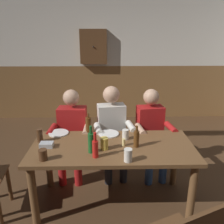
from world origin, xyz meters
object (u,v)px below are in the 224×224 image
person_2 (151,129)px  bottle_3 (89,125)px  plate_1 (59,133)px  pint_glass_0 (104,144)px  wall_dart_cabinet (93,47)px  person_1 (112,128)px  pint_glass_2 (128,155)px  pint_glass_1 (40,135)px  dining_table (113,154)px  person_0 (72,130)px  bottle_1 (91,142)px  bottle_0 (95,148)px  bottle_2 (136,138)px  condiment_caddy (47,145)px  plate_0 (109,134)px  pint_glass_3 (125,134)px  table_candle (124,142)px  pint_glass_4 (43,155)px

person_2 → bottle_3: 0.88m
plate_1 → pint_glass_0: bearing=-36.2°
wall_dart_cabinet → person_1: bearing=-81.0°
person_2 → pint_glass_2: bearing=58.9°
person_1 → pint_glass_1: person_1 is taller
dining_table → person_0: size_ratio=1.48×
person_1 → bottle_1: bearing=63.8°
bottle_0 → bottle_2: size_ratio=1.08×
bottle_3 → pint_glass_2: 0.79m
condiment_caddy → plate_0: bearing=25.0°
bottle_3 → condiment_caddy: bearing=-140.0°
person_2 → plate_1: size_ratio=4.98×
person_0 → pint_glass_1: person_0 is taller
person_0 → wall_dart_cabinet: bearing=-93.3°
person_1 → bottle_1: 0.82m
person_0 → plate_1: person_0 is taller
person_1 → condiment_caddy: (-0.72, -0.64, 0.08)m
condiment_caddy → pint_glass_3: (0.85, 0.17, 0.03)m
plate_0 → person_1: bearing=81.2°
person_2 → pint_glass_0: person_2 is taller
bottle_3 → pint_glass_0: (0.19, -0.42, -0.04)m
table_candle → pint_glass_2: size_ratio=0.62×
person_2 → plate_1: (-1.18, -0.29, 0.09)m
bottle_2 → pint_glass_1: (-1.06, 0.15, -0.02)m
person_1 → dining_table: bearing=79.5°
bottle_1 → bottle_3: size_ratio=1.15×
bottle_1 → bottle_2: 0.48m
table_candle → wall_dart_cabinet: (-0.45, 2.81, 0.83)m
bottle_2 → pint_glass_0: bearing=-171.9°
plate_1 → table_candle: bearing=-23.6°
person_0 → person_2: person_2 is taller
table_candle → pint_glass_1: pint_glass_1 is taller
person_1 → bottle_0: 0.90m
plate_0 → pint_glass_0: (-0.05, -0.37, 0.06)m
bottle_1 → pint_glass_2: 0.41m
pint_glass_1 → plate_0: bearing=12.8°
condiment_caddy → table_candle: bearing=0.8°
person_0 → table_candle: (0.65, -0.62, 0.12)m
person_2 → pint_glass_3: person_2 is taller
plate_0 → pint_glass_0: bearing=-97.3°
person_1 → plate_1: 0.72m
pint_glass_4 → table_candle: bearing=19.3°
pint_glass_2 → wall_dart_cabinet: size_ratio=0.18×
plate_1 → bottle_2: (0.90, -0.36, 0.09)m
person_2 → plate_0: size_ratio=4.84×
dining_table → plate_0: plate_0 is taller
person_2 → pint_glass_0: size_ratio=9.11×
person_2 → pint_glass_4: size_ratio=10.85×
bottle_1 → pint_glass_4: bottle_1 is taller
plate_0 → condiment_caddy: bearing=-155.0°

